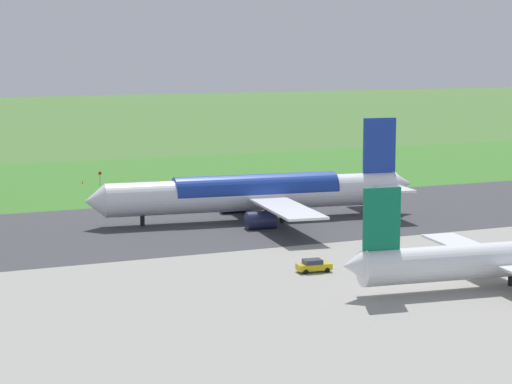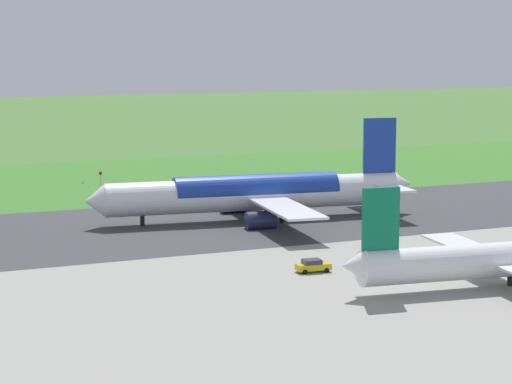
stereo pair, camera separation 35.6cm
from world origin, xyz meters
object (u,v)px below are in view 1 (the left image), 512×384
(airliner_main, at_px, (258,193))
(no_stopping_sign, at_px, (100,177))
(airliner_parked_mid, at_px, (510,258))
(traffic_cone_orange, at_px, (82,182))
(service_car_followme, at_px, (314,265))

(airliner_main, height_order, no_stopping_sign, airliner_main)
(no_stopping_sign, bearing_deg, airliner_parked_mid, 102.60)
(airliner_main, bearing_deg, traffic_cone_orange, -72.55)
(service_car_followme, relative_size, no_stopping_sign, 1.74)
(traffic_cone_orange, bearing_deg, no_stopping_sign, 146.56)
(airliner_main, distance_m, traffic_cone_orange, 54.28)
(airliner_main, distance_m, airliner_parked_mid, 51.88)
(no_stopping_sign, xyz_separation_m, traffic_cone_orange, (3.11, -2.05, -1.22))
(no_stopping_sign, distance_m, traffic_cone_orange, 3.92)
(service_car_followme, height_order, traffic_cone_orange, service_car_followme)
(traffic_cone_orange, bearing_deg, service_car_followme, 95.30)
(airliner_parked_mid, relative_size, service_car_followme, 9.58)
(service_car_followme, bearing_deg, airliner_main, -102.76)
(airliner_main, xyz_separation_m, traffic_cone_orange, (16.23, -51.63, -4.08))
(no_stopping_sign, bearing_deg, service_car_followme, 93.35)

